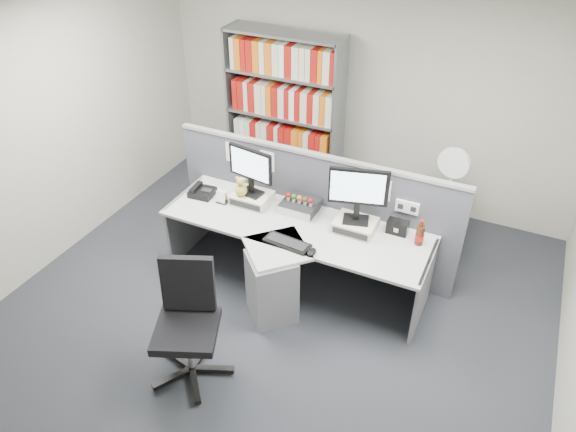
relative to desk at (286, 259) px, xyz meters
The scene contains 21 objects.
ground 0.75m from the desk, 90.00° to the right, with size 5.50×5.50×0.00m, color #2F3137.
room_shell 1.46m from the desk, 90.00° to the right, with size 5.04×5.54×2.72m.
partition 0.68m from the desk, 89.59° to the left, with size 3.00×0.08×1.27m.
desk is the anchor object (origin of this frame).
monitor_riser_left 0.75m from the desk, 145.67° to the left, with size 0.38×0.31×0.10m.
monitor_riser_right 0.73m from the desk, 35.21° to the left, with size 0.38×0.31×0.10m.
monitor_left 0.95m from the desk, 145.54° to the left, with size 0.49×0.19×0.50m.
monitor_right 0.96m from the desk, 35.37° to the left, with size 0.53×0.23×0.55m.
desktop_pc 0.56m from the desk, 97.62° to the left, with size 0.35×0.31×0.09m.
figurines 0.60m from the desk, 97.89° to the left, with size 0.29×0.05×0.09m.
keyboard 0.30m from the desk, 56.05° to the right, with size 0.45×0.20×0.03m.
mouse 0.45m from the desk, 21.79° to the right, with size 0.07×0.12×0.04m, color black.
desk_phone 1.16m from the desk, 165.73° to the left, with size 0.26×0.24×0.10m.
desk_calendar 0.92m from the desk, 163.52° to the left, with size 0.11×0.08×0.13m.
plush_toy 0.84m from the desk, 154.10° to the left, with size 0.12×0.12×0.21m.
speaker 1.09m from the desk, 28.89° to the left, with size 0.20×0.11×0.13m, color black.
cola_bottle 1.26m from the desk, 20.41° to the left, with size 0.08×0.08×0.26m.
shelving_unit 2.12m from the desk, 115.96° to the left, with size 1.41×0.40×2.00m.
filing_cabinet 1.85m from the desk, 49.39° to the left, with size 0.45×0.61×0.70m.
desk_fan 1.93m from the desk, 49.38° to the left, with size 0.33×0.19×0.55m.
office_chair 1.18m from the desk, 106.46° to the right, with size 0.69×0.68×1.04m.
Camera 1 is at (1.71, -2.96, 3.71)m, focal length 33.52 mm.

